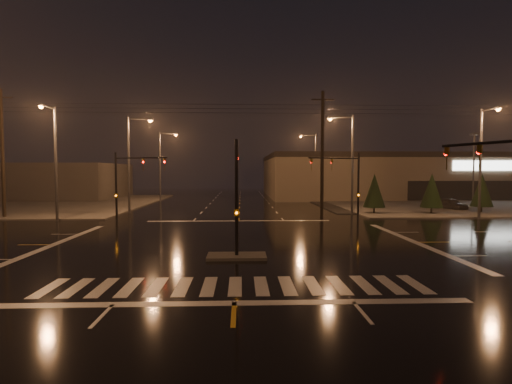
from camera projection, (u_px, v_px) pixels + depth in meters
ground at (237, 243)px, 24.25m from camera, size 140.00×140.00×0.00m
sidewalk_ne at (456, 202)px, 55.28m from camera, size 36.00×36.00×0.12m
sidewalk_nw at (14, 204)px, 53.09m from camera, size 36.00×36.00×0.12m
median_island at (237, 256)px, 20.25m from camera, size 3.00×1.60×0.15m
crosswalk at (235, 286)px, 15.27m from camera, size 15.00×2.60×0.01m
stop_bar_near at (234, 303)px, 13.27m from camera, size 16.00×0.50×0.01m
stop_bar_far at (239, 221)px, 35.23m from camera, size 16.00×0.50×0.01m
parking_lot at (500, 204)px, 53.47m from camera, size 50.00×24.00×0.08m
retail_building at (436, 174)px, 71.22m from camera, size 60.20×28.30×7.20m
commercial_block at (24, 181)px, 64.73m from camera, size 30.00×18.00×5.60m
signal_mast_median at (237, 183)px, 20.99m from camera, size 0.25×4.59×6.00m
signal_mast_ne at (348, 178)px, 34.51m from camera, size 4.84×1.86×6.00m
signal_mast_nw at (127, 178)px, 33.82m from camera, size 4.84×1.86×6.00m
signal_mast_se at (512, 190)px, 14.70m from camera, size 1.55×3.87×6.00m
streetlight_1 at (132, 158)px, 41.50m from camera, size 2.77×0.32×10.00m
streetlight_2 at (162, 161)px, 57.47m from camera, size 2.77×0.32×10.00m
streetlight_3 at (349, 157)px, 40.32m from camera, size 2.77×0.32×10.00m
streetlight_4 at (314, 162)px, 60.28m from camera, size 2.77×0.32×10.00m
streetlight_5 at (54, 155)px, 34.52m from camera, size 0.32×2.77×10.00m
streetlight_6 at (483, 156)px, 35.91m from camera, size 0.32×2.77×10.00m
utility_pole_0 at (2, 153)px, 37.09m from camera, size 2.20×0.32×12.00m
utility_pole_1 at (322, 153)px, 38.19m from camera, size 2.20×0.32×12.00m
conifer_0 at (374, 190)px, 40.91m from camera, size 2.21×2.21×4.15m
conifer_1 at (432, 190)px, 40.70m from camera, size 2.23×2.23×4.18m
conifer_2 at (482, 190)px, 41.73m from camera, size 2.21×2.21×4.15m
car_parked at (451, 204)px, 45.46m from camera, size 2.66×4.19×1.33m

